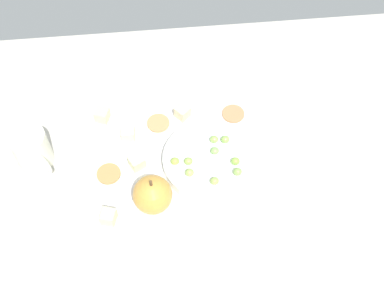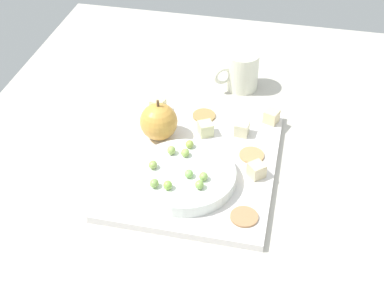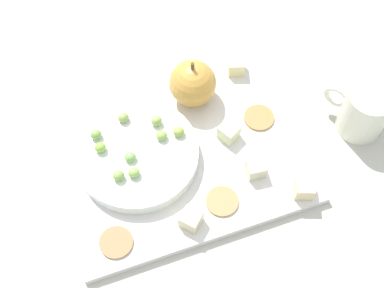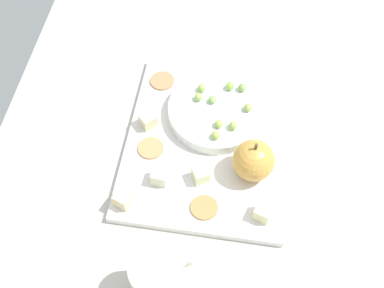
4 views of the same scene
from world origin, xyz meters
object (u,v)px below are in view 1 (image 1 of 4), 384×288
(cheese_cube_0, at_px, (108,217))
(cup, at_px, (32,149))
(grape_1, at_px, (190,174))
(grape_0, at_px, (237,172))
(serving_dish, at_px, (209,161))
(cheese_cube_2, at_px, (183,112))
(cracker_1, at_px, (158,123))
(cheese_cube_1, at_px, (128,134))
(grape_6, at_px, (215,181))
(cracker_0, at_px, (233,114))
(apple_whole, at_px, (153,195))
(cheese_cube_4, at_px, (137,162))
(cracker_2, at_px, (109,174))
(platter, at_px, (178,165))
(grape_4, at_px, (214,139))
(grape_2, at_px, (235,161))
(cheese_cube_3, at_px, (102,115))
(grape_3, at_px, (215,151))
(grape_7, at_px, (225,139))
(grape_8, at_px, (188,161))

(cheese_cube_0, xyz_separation_m, cup, (0.14, -0.15, 0.01))
(grape_1, bearing_deg, grape_0, 177.60)
(serving_dish, bearing_deg, grape_1, 42.38)
(cheese_cube_2, xyz_separation_m, cracker_1, (0.05, 0.01, -0.01))
(cheese_cube_1, distance_m, grape_6, 0.20)
(serving_dish, bearing_deg, cracker_0, -119.53)
(apple_whole, distance_m, cheese_cube_1, 0.16)
(cheese_cube_4, distance_m, cracker_2, 0.06)
(platter, bearing_deg, grape_1, 113.44)
(grape_4, bearing_deg, cracker_1, -33.47)
(grape_1, relative_size, grape_2, 1.00)
(cheese_cube_1, bearing_deg, platter, 142.78)
(grape_1, bearing_deg, cheese_cube_0, 22.51)
(cheese_cube_2, relative_size, grape_1, 1.57)
(cheese_cube_3, height_order, grape_3, grape_3)
(serving_dish, bearing_deg, cheese_cube_3, -32.28)
(grape_0, xyz_separation_m, grape_7, (0.01, -0.07, -0.00))
(cheese_cube_3, distance_m, grape_2, 0.29)
(serving_dish, distance_m, cracker_0, 0.13)
(grape_1, bearing_deg, platter, -66.56)
(grape_0, bearing_deg, apple_whole, 12.36)
(cheese_cube_1, xyz_separation_m, grape_0, (-0.20, 0.12, 0.02))
(platter, xyz_separation_m, serving_dish, (-0.06, 0.01, 0.02))
(platter, relative_size, cheese_cube_4, 13.75)
(platter, xyz_separation_m, grape_7, (-0.09, -0.03, 0.04))
(cracker_1, bearing_deg, grape_7, 150.31)
(cheese_cube_0, bearing_deg, grape_4, -146.69)
(cheese_cube_0, xyz_separation_m, cheese_cube_1, (-0.04, -0.17, 0.00))
(serving_dish, height_order, grape_2, grape_2)
(apple_whole, xyz_separation_m, cracker_0, (-0.17, -0.19, -0.03))
(cracker_0, bearing_deg, serving_dish, 60.47)
(cracker_2, relative_size, grape_4, 2.80)
(apple_whole, height_order, cheese_cube_4, apple_whole)
(grape_4, bearing_deg, grape_8, 39.11)
(serving_dish, bearing_deg, grape_2, 159.32)
(grape_1, xyz_separation_m, grape_7, (-0.07, -0.07, -0.00))
(cheese_cube_4, bearing_deg, cup, -11.50)
(grape_7, height_order, cup, cup)
(cheese_cube_0, xyz_separation_m, grape_0, (-0.24, -0.06, 0.02))
(cheese_cube_4, bearing_deg, cracker_0, -152.70)
(grape_1, xyz_separation_m, grape_2, (-0.09, -0.02, -0.00))
(grape_6, relative_size, grape_7, 1.00)
(grape_7, distance_m, cup, 0.36)
(platter, distance_m, cheese_cube_3, 0.19)
(platter, relative_size, cheese_cube_3, 13.75)
(cheese_cube_3, relative_size, cracker_0, 0.56)
(cheese_cube_4, bearing_deg, grape_0, 164.94)
(cheese_cube_0, height_order, cheese_cube_2, same)
(serving_dish, height_order, cheese_cube_1, cheese_cube_1)
(grape_8, height_order, cup, cup)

